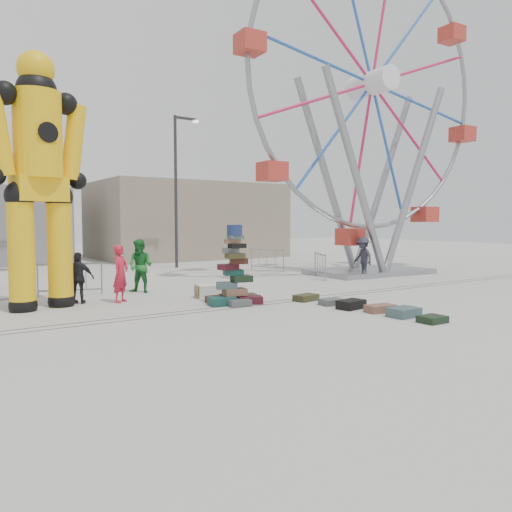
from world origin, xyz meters
TOP-DOWN VIEW (x-y plane):
  - ground at (0.00, 0.00)m, footprint 90.00×90.00m
  - track_line_near at (0.00, 0.60)m, footprint 40.00×0.04m
  - track_line_far at (0.00, 1.00)m, footprint 40.00×0.04m
  - building_right at (7.00, 20.00)m, footprint 12.00×8.00m
  - lamp_post_right at (3.09, 13.00)m, footprint 1.41×0.25m
  - lamp_post_left at (-3.91, 15.00)m, footprint 1.41×0.25m
  - suitcase_tower at (-0.54, 1.34)m, footprint 1.79×1.50m
  - crash_test_dummy at (-5.49, 3.59)m, footprint 2.92×1.28m
  - ferris_wheel at (9.19, 5.07)m, footprint 13.38×3.60m
  - steamer_trunk at (-0.58, 2.81)m, footprint 0.95×0.67m
  - row_case_0 at (1.58, 0.52)m, footprint 0.85×0.60m
  - row_case_1 at (1.71, -0.49)m, footprint 0.70×0.56m
  - row_case_2 at (1.74, -1.28)m, footprint 0.88×0.63m
  - row_case_3 at (2.02, -2.10)m, footprint 0.86×0.57m
  - row_case_4 at (2.01, -2.90)m, footprint 0.79×0.59m
  - row_case_5 at (1.99, -3.79)m, footprint 0.64×0.52m
  - barricade_dummy_c at (-4.20, 5.78)m, footprint 1.95×0.67m
  - barricade_wheel_front at (5.98, 4.89)m, footprint 1.05×1.80m
  - barricade_wheel_back at (6.03, 8.93)m, footprint 0.73×1.93m
  - pedestrian_red at (-3.28, 3.46)m, footprint 0.76×0.73m
  - pedestrian_green at (-2.03, 5.07)m, footprint 1.11×1.14m
  - pedestrian_black at (-4.42, 3.87)m, footprint 0.97×0.80m
  - pedestrian_grey at (7.90, 4.23)m, footprint 0.83×1.23m

SIDE VIEW (x-z plane):
  - ground at x=0.00m, z-range 0.00..0.00m
  - track_line_near at x=0.00m, z-range 0.00..0.01m
  - track_line_far at x=0.00m, z-range 0.00..0.01m
  - row_case_5 at x=1.99m, z-range 0.00..0.17m
  - row_case_1 at x=1.71m, z-range 0.00..0.18m
  - row_case_0 at x=1.58m, z-range 0.00..0.20m
  - row_case_3 at x=2.02m, z-range 0.00..0.20m
  - row_case_4 at x=2.01m, z-range 0.00..0.24m
  - row_case_2 at x=1.74m, z-range 0.00..0.25m
  - steamer_trunk at x=-0.58m, z-range 0.00..0.40m
  - barricade_dummy_c at x=-4.20m, z-range 0.00..1.10m
  - barricade_wheel_front at x=5.98m, z-range 0.00..1.10m
  - barricade_wheel_back at x=6.03m, z-range 0.00..1.10m
  - suitcase_tower at x=-0.54m, z-range -0.52..1.84m
  - pedestrian_black at x=-4.42m, z-range 0.00..1.55m
  - pedestrian_red at x=-3.28m, z-range 0.00..1.75m
  - pedestrian_grey at x=7.90m, z-range 0.00..1.77m
  - pedestrian_green at x=-2.03m, z-range 0.00..1.85m
  - building_right at x=7.00m, z-range 0.00..5.00m
  - crash_test_dummy at x=-5.49m, z-range 0.20..7.53m
  - lamp_post_right at x=3.09m, z-range 0.48..8.48m
  - lamp_post_left at x=-3.91m, z-range 0.48..8.48m
  - ferris_wheel at x=9.19m, z-range -0.12..15.42m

